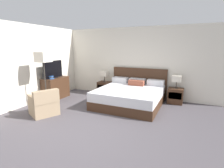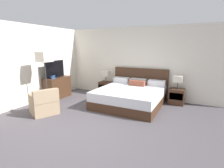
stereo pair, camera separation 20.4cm
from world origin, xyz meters
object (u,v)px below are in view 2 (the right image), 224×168
at_px(book_blue_cover, 51,77).
at_px(armchair_by_window, 44,104).
at_px(dresser, 57,87).
at_px(table_lamp_left, 106,74).
at_px(bed, 130,96).
at_px(table_lamp_right, 178,79).
at_px(book_small_top, 51,76).
at_px(tv, 55,69).
at_px(nightstand_left, 106,88).
at_px(nightstand_right, 177,96).
at_px(floor_lamp, 44,60).
at_px(book_red_cover, 52,78).

height_order(book_blue_cover, armchair_by_window, book_blue_cover).
bearing_deg(dresser, table_lamp_left, 41.38).
relative_size(bed, table_lamp_right, 4.80).
height_order(table_lamp_right, book_small_top, table_lamp_right).
xyz_separation_m(tv, book_blue_cover, (-0.01, -0.18, -0.25)).
height_order(table_lamp_left, dresser, table_lamp_left).
bearing_deg(nightstand_left, armchair_by_window, -101.61).
relative_size(nightstand_right, dresser, 0.51).
bearing_deg(table_lamp_left, armchair_by_window, -101.61).
relative_size(dresser, tv, 1.14).
bearing_deg(bed, book_blue_cover, -165.43).
distance_m(nightstand_left, floor_lamp, 2.69).
xyz_separation_m(bed, dresser, (-2.79, -0.47, 0.10)).
xyz_separation_m(nightstand_left, table_lamp_left, (0.00, 0.00, 0.60)).
bearing_deg(table_lamp_right, bed, -150.40).
bearing_deg(book_red_cover, book_blue_cover, 180.00).
xyz_separation_m(nightstand_right, book_red_cover, (-4.13, -1.50, 0.54)).
bearing_deg(dresser, armchair_by_window, -58.74).
bearing_deg(table_lamp_right, nightstand_right, -90.00).
relative_size(tv, book_small_top, 4.07).
relative_size(nightstand_right, book_blue_cover, 2.48).
height_order(nightstand_right, tv, tv).
xyz_separation_m(table_lamp_left, dresser, (-1.42, -1.25, -0.45)).
relative_size(table_lamp_right, book_small_top, 2.00).
bearing_deg(nightstand_right, table_lamp_right, 90.00).
relative_size(table_lamp_left, armchair_by_window, 0.49).
bearing_deg(armchair_by_window, bed, 44.75).
relative_size(nightstand_left, table_lamp_left, 1.17).
relative_size(table_lamp_left, book_small_top, 2.00).
xyz_separation_m(nightstand_right, table_lamp_right, (0.00, 0.00, 0.60)).
height_order(nightstand_left, table_lamp_left, table_lamp_left).
distance_m(book_red_cover, book_blue_cover, 0.05).
bearing_deg(nightstand_right, armchair_by_window, -140.83).
bearing_deg(tv, nightstand_right, 17.73).
bearing_deg(table_lamp_right, floor_lamp, -149.44).
xyz_separation_m(table_lamp_right, tv, (-4.15, -1.33, 0.23)).
distance_m(nightstand_right, book_red_cover, 4.43).
relative_size(nightstand_left, book_small_top, 2.35).
xyz_separation_m(tv, armchair_by_window, (0.86, -1.35, -0.81)).
distance_m(bed, tv, 2.94).
bearing_deg(book_red_cover, bed, 14.72).
xyz_separation_m(bed, table_lamp_right, (1.37, 0.78, 0.55)).
bearing_deg(book_small_top, table_lamp_right, 19.85).
bearing_deg(armchair_by_window, table_lamp_right, 39.19).
bearing_deg(table_lamp_left, bed, -29.59).
relative_size(nightstand_left, book_blue_cover, 2.48).
height_order(dresser, floor_lamp, floor_lamp).
bearing_deg(nightstand_right, book_small_top, -160.17).
bearing_deg(dresser, book_blue_cover, -92.45).
bearing_deg(table_lamp_right, book_blue_cover, -160.14).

